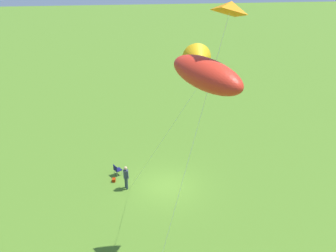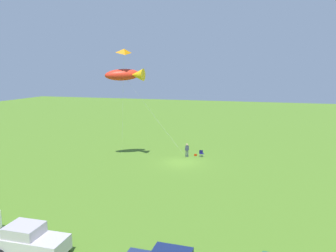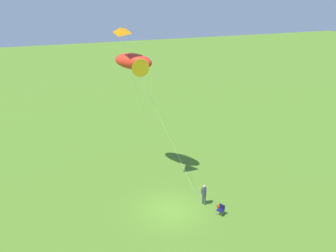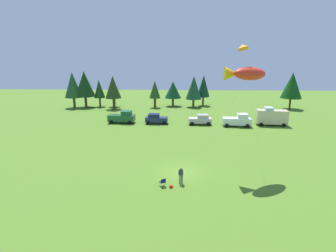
# 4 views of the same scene
# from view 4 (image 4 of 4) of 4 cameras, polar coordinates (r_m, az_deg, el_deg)

# --- Properties ---
(ground_plane) EXTENTS (160.00, 160.00, 0.00)m
(ground_plane) POSITION_cam_4_polar(r_m,az_deg,el_deg) (28.75, 2.88, -9.91)
(ground_plane) COLOR #4D7723
(person_kite_flyer) EXTENTS (0.52, 0.45, 1.74)m
(person_kite_flyer) POSITION_cam_4_polar(r_m,az_deg,el_deg) (25.80, 2.86, -10.35)
(person_kite_flyer) COLOR #37464A
(person_kite_flyer) RESTS_ON ground
(folding_chair) EXTENTS (0.66, 0.66, 0.82)m
(folding_chair) POSITION_cam_4_polar(r_m,az_deg,el_deg) (25.44, -1.14, -12.03)
(folding_chair) COLOR #121345
(folding_chair) RESTS_ON ground
(backpack_on_grass) EXTENTS (0.34, 0.25, 0.22)m
(backpack_on_grass) POSITION_cam_4_polar(r_m,az_deg,el_deg) (25.39, 0.69, -13.04)
(backpack_on_grass) COLOR #A02605
(backpack_on_grass) RESTS_ON ground
(truck_green_flatbed) EXTENTS (5.09, 2.59, 2.34)m
(truck_green_flatbed) POSITION_cam_4_polar(r_m,az_deg,el_deg) (50.92, -9.89, 1.90)
(truck_green_flatbed) COLOR #21572E
(truck_green_flatbed) RESTS_ON ground
(car_navy_hatch) EXTENTS (4.23, 2.26, 1.89)m
(car_navy_hatch) POSITION_cam_4_polar(r_m,az_deg,el_deg) (49.69, -2.64, 1.61)
(car_navy_hatch) COLOR navy
(car_navy_hatch) RESTS_ON ground
(car_silver_compact) EXTENTS (4.24, 2.29, 1.89)m
(car_silver_compact) POSITION_cam_4_polar(r_m,az_deg,el_deg) (49.28, 7.09, 1.41)
(car_silver_compact) COLOR #BCB5B9
(car_silver_compact) RESTS_ON ground
(truck_white_pickup) EXTENTS (5.12, 2.68, 2.34)m
(truck_white_pickup) POSITION_cam_4_polar(r_m,az_deg,el_deg) (49.21, 14.93, 1.20)
(truck_white_pickup) COLOR white
(truck_white_pickup) RESTS_ON ground
(van_camper_beige) EXTENTS (5.63, 3.13, 3.34)m
(van_camper_beige) POSITION_cam_4_polar(r_m,az_deg,el_deg) (51.84, 21.61, 1.93)
(van_camper_beige) COLOR beige
(van_camper_beige) RESTS_ON ground
(treeline_distant) EXTENTS (58.35, 9.72, 9.06)m
(treeline_distant) POSITION_cam_4_polar(r_m,az_deg,el_deg) (66.28, -2.59, 8.57)
(treeline_distant) COLOR #4C412A
(treeline_distant) RESTS_ON ground
(kite_large_fish) EXTENTS (9.02, 5.38, 11.13)m
(kite_large_fish) POSITION_cam_4_polar(r_m,az_deg,el_deg) (28.18, 16.50, 10.87)
(kite_large_fish) COLOR red
(kite_large_fish) RESTS_ON ground
(kite_delta_orange) EXTENTS (3.07, 4.40, 13.42)m
(kite_delta_orange) POSITION_cam_4_polar(r_m,az_deg,el_deg) (29.15, 15.81, 16.17)
(kite_delta_orange) COLOR orange
(kite_delta_orange) RESTS_ON ground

